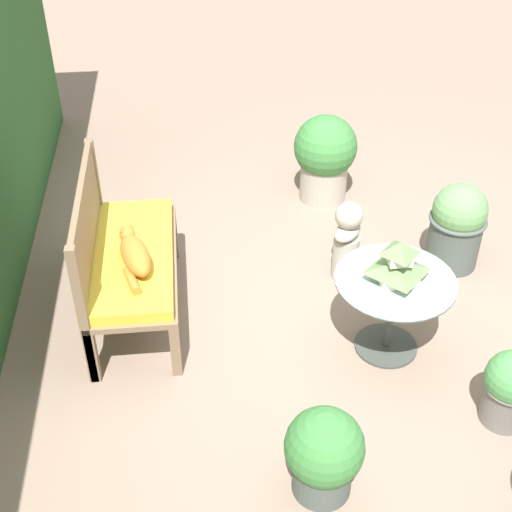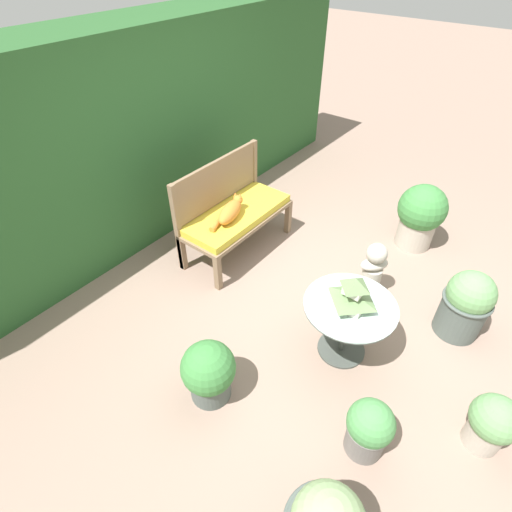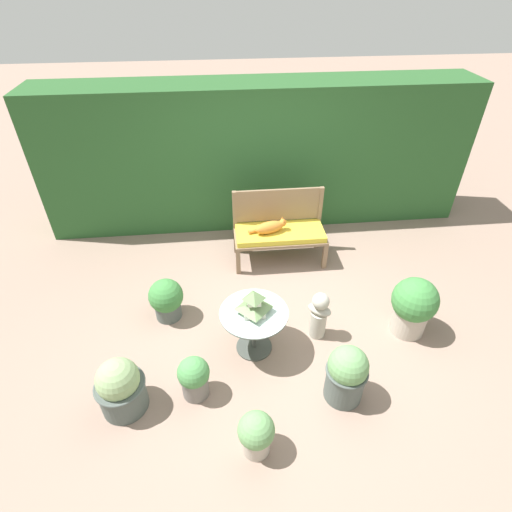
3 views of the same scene
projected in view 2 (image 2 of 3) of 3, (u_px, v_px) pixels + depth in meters
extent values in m
plane|color=gray|center=(325.00, 308.00, 3.81)|extent=(30.00, 30.00, 0.00)
cube|color=#285628|center=(136.00, 134.00, 4.29)|extent=(6.40, 0.83, 2.15)
cube|color=#7F664C|center=(218.00, 274.00, 3.90)|extent=(0.06, 0.06, 0.39)
cube|color=#7F664C|center=(288.00, 218.00, 4.62)|extent=(0.06, 0.06, 0.39)
cube|color=#7F664C|center=(182.00, 254.00, 4.13)|extent=(0.06, 0.06, 0.39)
cube|color=#7F664C|center=(255.00, 204.00, 4.86)|extent=(0.06, 0.06, 0.39)
cube|color=#7F664C|center=(238.00, 219.00, 4.24)|extent=(1.27, 0.56, 0.04)
cube|color=gold|center=(237.00, 214.00, 4.20)|extent=(1.22, 0.51, 0.08)
cube|color=#7F664C|center=(178.00, 229.00, 3.94)|extent=(0.06, 0.06, 1.00)
cube|color=#7F664C|center=(254.00, 181.00, 4.67)|extent=(0.06, 0.06, 1.00)
cube|color=#7F664C|center=(218.00, 182.00, 4.13)|extent=(1.22, 0.04, 0.48)
ellipsoid|color=orange|center=(230.00, 212.00, 4.02)|extent=(0.44, 0.27, 0.17)
sphere|color=orange|center=(238.00, 200.00, 4.14)|extent=(0.10, 0.10, 0.10)
cone|color=orange|center=(235.00, 194.00, 4.11)|extent=(0.04, 0.04, 0.05)
cone|color=orange|center=(240.00, 195.00, 4.09)|extent=(0.04, 0.04, 0.05)
cylinder|color=orange|center=(217.00, 224.00, 3.95)|extent=(0.23, 0.12, 0.06)
cylinder|color=#424742|center=(341.00, 349.00, 3.43)|extent=(0.40, 0.40, 0.02)
cylinder|color=#424742|center=(345.00, 329.00, 3.26)|extent=(0.04, 0.04, 0.55)
cylinder|color=silver|center=(351.00, 306.00, 3.08)|extent=(0.73, 0.73, 0.01)
torus|color=#424742|center=(350.00, 307.00, 3.09)|extent=(0.73, 0.73, 0.02)
cube|color=silver|center=(351.00, 302.00, 3.06)|extent=(0.22, 0.22, 0.06)
pyramid|color=#668451|center=(353.00, 296.00, 3.02)|extent=(0.30, 0.30, 0.08)
cube|color=silver|center=(354.00, 290.00, 2.97)|extent=(0.14, 0.14, 0.06)
pyramid|color=#668451|center=(356.00, 283.00, 2.93)|extent=(0.19, 0.19, 0.08)
cylinder|color=#B7B2A3|center=(370.00, 282.00, 3.84)|extent=(0.19, 0.19, 0.34)
ellipsoid|color=#B7B2A3|center=(374.00, 264.00, 3.69)|extent=(0.31, 0.29, 0.11)
sphere|color=#B7B2A3|center=(377.00, 253.00, 3.61)|extent=(0.19, 0.19, 0.19)
cylinder|color=#4C5651|center=(461.00, 315.00, 3.48)|extent=(0.38, 0.38, 0.40)
torus|color=#4C5651|center=(468.00, 300.00, 3.36)|extent=(0.41, 0.41, 0.03)
sphere|color=#66995B|center=(471.00, 293.00, 3.31)|extent=(0.39, 0.39, 0.39)
cylinder|color=slate|center=(366.00, 437.00, 2.72)|extent=(0.27, 0.27, 0.27)
torus|color=slate|center=(369.00, 428.00, 2.64)|extent=(0.30, 0.30, 0.03)
sphere|color=#4C8E4C|center=(371.00, 423.00, 2.59)|extent=(0.32, 0.32, 0.32)
cylinder|color=#ADA393|center=(416.00, 229.00, 4.45)|extent=(0.39, 0.39, 0.39)
torus|color=#ADA393|center=(420.00, 216.00, 4.33)|extent=(0.43, 0.43, 0.03)
sphere|color=#3D7F3D|center=(423.00, 208.00, 4.27)|extent=(0.51, 0.51, 0.51)
cylinder|color=#4C5651|center=(210.00, 383.00, 3.04)|extent=(0.31, 0.31, 0.26)
torus|color=#4C5651|center=(209.00, 374.00, 2.97)|extent=(0.35, 0.35, 0.03)
sphere|color=#3D7F3D|center=(208.00, 368.00, 2.91)|extent=(0.41, 0.41, 0.41)
cylinder|color=#ADA393|center=(485.00, 432.00, 2.75)|extent=(0.25, 0.25, 0.26)
torus|color=#ADA393|center=(492.00, 424.00, 2.68)|extent=(0.28, 0.28, 0.03)
sphere|color=#66995B|center=(496.00, 418.00, 2.63)|extent=(0.33, 0.33, 0.33)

